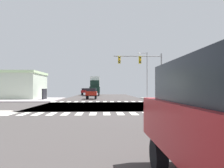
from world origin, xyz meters
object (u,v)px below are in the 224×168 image
object	(u,v)px
sedan_farside_1	(85,91)
suv_crossing_1	(224,99)
box_truck_nearside_1	(95,86)
sedan_inner_4	(92,93)
street_lamp	(146,71)
traffic_signal_mast	(143,66)

from	to	relation	value
sedan_farside_1	suv_crossing_1	distance (m)	53.01
box_truck_nearside_1	suv_crossing_1	xyz separation A→B (m)	(7.00, -46.63, -1.17)
suv_crossing_1	sedan_inner_4	size ratio (longest dim) A/B	1.07
street_lamp	box_truck_nearside_1	xyz separation A→B (m)	(-9.61, 16.69, -2.36)
street_lamp	sedan_inner_4	xyz separation A→B (m)	(-9.61, -0.53, -3.81)
traffic_signal_mast	street_lamp	xyz separation A→B (m)	(1.94, 7.98, -0.13)
suv_crossing_1	sedan_inner_4	xyz separation A→B (m)	(-7.00, 29.40, -0.28)
box_truck_nearside_1	sedan_inner_4	size ratio (longest dim) A/B	1.67
sedan_farside_1	suv_crossing_1	world-z (taller)	suv_crossing_1
box_truck_nearside_1	street_lamp	bearing A→B (deg)	119.92
sedan_farside_1	sedan_inner_4	xyz separation A→B (m)	(3.00, -22.66, 0.00)
street_lamp	traffic_signal_mast	bearing A→B (deg)	-103.68
street_lamp	sedan_farside_1	world-z (taller)	street_lamp
box_truck_nearside_1	traffic_signal_mast	bearing A→B (deg)	107.26
box_truck_nearside_1	suv_crossing_1	distance (m)	47.17
box_truck_nearside_1	sedan_inner_4	world-z (taller)	box_truck_nearside_1
traffic_signal_mast	suv_crossing_1	distance (m)	22.27
sedan_farside_1	suv_crossing_1	size ratio (longest dim) A/B	0.93
traffic_signal_mast	sedan_farside_1	bearing A→B (deg)	109.51
suv_crossing_1	sedan_inner_4	distance (m)	30.22
street_lamp	box_truck_nearside_1	bearing A→B (deg)	119.92
street_lamp	suv_crossing_1	world-z (taller)	street_lamp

